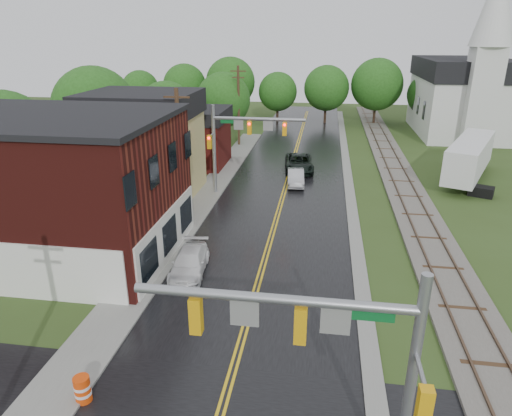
% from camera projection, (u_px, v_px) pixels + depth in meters
% --- Properties ---
extents(main_road, '(10.00, 90.00, 0.02)m').
position_uv_depth(main_road, '(286.00, 185.00, 39.75)').
color(main_road, black).
rests_on(main_road, ground).
extents(curb_right, '(0.80, 70.00, 0.12)m').
position_uv_depth(curb_right, '(347.00, 171.00, 43.60)').
color(curb_right, gray).
rests_on(curb_right, ground).
extents(sidewalk_left, '(2.40, 50.00, 0.12)m').
position_uv_depth(sidewalk_left, '(202.00, 201.00, 36.00)').
color(sidewalk_left, gray).
rests_on(sidewalk_left, ground).
extents(brick_building, '(14.30, 10.30, 8.30)m').
position_uv_depth(brick_building, '(48.00, 187.00, 26.16)').
color(brick_building, '#4A130F').
rests_on(brick_building, ground).
extents(yellow_house, '(8.00, 7.00, 6.40)m').
position_uv_depth(yellow_house, '(146.00, 156.00, 36.44)').
color(yellow_house, tan).
rests_on(yellow_house, ground).
extents(darkred_building, '(7.00, 6.00, 4.40)m').
position_uv_depth(darkred_building, '(190.00, 143.00, 44.96)').
color(darkred_building, '#3F0F0C').
rests_on(darkred_building, ground).
extents(church, '(10.40, 18.40, 20.00)m').
position_uv_depth(church, '(464.00, 89.00, 56.74)').
color(church, silver).
rests_on(church, ground).
extents(railroad, '(3.20, 80.00, 0.30)m').
position_uv_depth(railroad, '(397.00, 172.00, 42.92)').
color(railroad, '#59544C').
rests_on(railroad, ground).
extents(traffic_signal_near, '(7.34, 0.30, 7.20)m').
position_uv_depth(traffic_signal_near, '(329.00, 345.00, 11.65)').
color(traffic_signal_near, gray).
rests_on(traffic_signal_near, ground).
extents(traffic_signal_far, '(7.34, 0.43, 7.20)m').
position_uv_depth(traffic_signal_far, '(240.00, 134.00, 35.67)').
color(traffic_signal_far, gray).
rests_on(traffic_signal_far, ground).
extents(utility_pole_b, '(1.80, 0.28, 9.00)m').
position_uv_depth(utility_pole_b, '(180.00, 151.00, 31.62)').
color(utility_pole_b, '#382616').
rests_on(utility_pole_b, ground).
extents(utility_pole_c, '(1.80, 0.28, 9.00)m').
position_uv_depth(utility_pole_c, '(239.00, 105.00, 51.91)').
color(utility_pole_c, '#382616').
rests_on(utility_pole_c, ground).
extents(tree_left_a, '(6.80, 6.80, 8.67)m').
position_uv_depth(tree_left_a, '(7.00, 140.00, 33.20)').
color(tree_left_a, black).
rests_on(tree_left_a, ground).
extents(tree_left_b, '(7.60, 7.60, 9.69)m').
position_uv_depth(tree_left_b, '(96.00, 110.00, 41.93)').
color(tree_left_b, black).
rests_on(tree_left_b, ground).
extents(tree_left_c, '(6.00, 6.00, 7.65)m').
position_uv_depth(tree_left_c, '(167.00, 111.00, 49.18)').
color(tree_left_c, black).
rests_on(tree_left_c, ground).
extents(tree_left_e, '(6.40, 6.40, 8.16)m').
position_uv_depth(tree_left_e, '(224.00, 101.00, 53.91)').
color(tree_left_e, black).
rests_on(tree_left_e, ground).
extents(suv_dark, '(3.13, 5.81, 1.55)m').
position_uv_depth(suv_dark, '(299.00, 163.00, 43.42)').
color(suv_dark, black).
rests_on(suv_dark, ground).
extents(sedan_silver, '(1.73, 4.08, 1.31)m').
position_uv_depth(sedan_silver, '(296.00, 178.00, 39.53)').
color(sedan_silver, '#B0B0B5').
rests_on(sedan_silver, ground).
extents(pickup_white, '(2.18, 4.49, 1.26)m').
position_uv_depth(pickup_white, '(189.00, 263.00, 24.98)').
color(pickup_white, white).
rests_on(pickup_white, ground).
extents(semi_trailer, '(6.84, 11.46, 3.66)m').
position_uv_depth(semi_trailer, '(470.00, 157.00, 40.14)').
color(semi_trailer, black).
rests_on(semi_trailer, ground).
extents(construction_barrel, '(0.76, 0.76, 1.03)m').
position_uv_depth(construction_barrel, '(83.00, 389.00, 16.28)').
color(construction_barrel, '#DD3E09').
rests_on(construction_barrel, ground).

